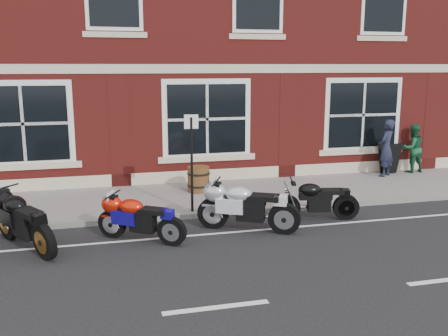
{
  "coord_description": "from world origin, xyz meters",
  "views": [
    {
      "loc": [
        -1.54,
        -9.58,
        3.49
      ],
      "look_at": [
        1.28,
        1.6,
        1.11
      ],
      "focal_mm": 40.0,
      "sensor_mm": 36.0,
      "label": 1
    }
  ],
  "objects_px": {
    "moto_sport_black": "(24,218)",
    "moto_sport_silver": "(246,205)",
    "barrel_planter": "(199,179)",
    "parking_sign": "(192,156)",
    "a_board_sign": "(389,158)",
    "pedestrian_right": "(412,148)",
    "moto_sport_red": "(140,217)",
    "moto_naked_black": "(315,198)",
    "pedestrian_left": "(386,148)"
  },
  "relations": [
    {
      "from": "moto_sport_black",
      "to": "parking_sign",
      "type": "relative_size",
      "value": 0.89
    },
    {
      "from": "moto_naked_black",
      "to": "a_board_sign",
      "type": "distance_m",
      "value": 5.5
    },
    {
      "from": "pedestrian_right",
      "to": "a_board_sign",
      "type": "relative_size",
      "value": 1.54
    },
    {
      "from": "moto_sport_red",
      "to": "pedestrian_right",
      "type": "bearing_deg",
      "value": -31.4
    },
    {
      "from": "pedestrian_left",
      "to": "a_board_sign",
      "type": "relative_size",
      "value": 1.75
    },
    {
      "from": "moto_sport_red",
      "to": "barrel_planter",
      "type": "relative_size",
      "value": 2.45
    },
    {
      "from": "moto_sport_black",
      "to": "parking_sign",
      "type": "height_order",
      "value": "parking_sign"
    },
    {
      "from": "moto_sport_black",
      "to": "parking_sign",
      "type": "bearing_deg",
      "value": -12.25
    },
    {
      "from": "moto_sport_black",
      "to": "a_board_sign",
      "type": "bearing_deg",
      "value": -11.16
    },
    {
      "from": "moto_naked_black",
      "to": "pedestrian_right",
      "type": "xyz_separation_m",
      "value": [
        4.97,
        3.59,
        0.39
      ]
    },
    {
      "from": "moto_naked_black",
      "to": "a_board_sign",
      "type": "relative_size",
      "value": 1.92
    },
    {
      "from": "barrel_planter",
      "to": "moto_sport_silver",
      "type": "bearing_deg",
      "value": -82.45
    },
    {
      "from": "moto_naked_black",
      "to": "pedestrian_left",
      "type": "xyz_separation_m",
      "value": [
        3.81,
        3.25,
        0.5
      ]
    },
    {
      "from": "moto_naked_black",
      "to": "pedestrian_left",
      "type": "height_order",
      "value": "pedestrian_left"
    },
    {
      "from": "pedestrian_left",
      "to": "barrel_planter",
      "type": "bearing_deg",
      "value": -32.44
    },
    {
      "from": "moto_sport_black",
      "to": "a_board_sign",
      "type": "relative_size",
      "value": 2.02
    },
    {
      "from": "barrel_planter",
      "to": "a_board_sign",
      "type": "bearing_deg",
      "value": 7.39
    },
    {
      "from": "moto_sport_silver",
      "to": "parking_sign",
      "type": "xyz_separation_m",
      "value": [
        -0.93,
        1.31,
        0.86
      ]
    },
    {
      "from": "pedestrian_right",
      "to": "barrel_planter",
      "type": "distance_m",
      "value": 7.2
    },
    {
      "from": "moto_sport_black",
      "to": "pedestrian_left",
      "type": "height_order",
      "value": "pedestrian_left"
    },
    {
      "from": "moto_sport_black",
      "to": "parking_sign",
      "type": "xyz_separation_m",
      "value": [
        3.52,
        1.25,
        0.84
      ]
    },
    {
      "from": "pedestrian_left",
      "to": "parking_sign",
      "type": "height_order",
      "value": "parking_sign"
    },
    {
      "from": "moto_sport_red",
      "to": "pedestrian_right",
      "type": "xyz_separation_m",
      "value": [
        8.98,
        4.06,
        0.39
      ]
    },
    {
      "from": "moto_sport_red",
      "to": "moto_sport_black",
      "type": "xyz_separation_m",
      "value": [
        -2.19,
        0.16,
        0.09
      ]
    },
    {
      "from": "pedestrian_right",
      "to": "parking_sign",
      "type": "relative_size",
      "value": 0.68
    },
    {
      "from": "moto_naked_black",
      "to": "a_board_sign",
      "type": "height_order",
      "value": "a_board_sign"
    },
    {
      "from": "pedestrian_right",
      "to": "moto_sport_black",
      "type": "bearing_deg",
      "value": 15.79
    },
    {
      "from": "pedestrian_right",
      "to": "barrel_planter",
      "type": "xyz_separation_m",
      "value": [
        -7.14,
        -0.82,
        -0.43
      ]
    },
    {
      "from": "moto_sport_black",
      "to": "moto_naked_black",
      "type": "height_order",
      "value": "moto_sport_black"
    },
    {
      "from": "a_board_sign",
      "to": "barrel_planter",
      "type": "relative_size",
      "value": 1.46
    },
    {
      "from": "pedestrian_left",
      "to": "pedestrian_right",
      "type": "distance_m",
      "value": 1.21
    },
    {
      "from": "moto_sport_black",
      "to": "moto_sport_silver",
      "type": "bearing_deg",
      "value": -32.53
    },
    {
      "from": "moto_sport_silver",
      "to": "parking_sign",
      "type": "distance_m",
      "value": 1.82
    },
    {
      "from": "moto_sport_silver",
      "to": "parking_sign",
      "type": "height_order",
      "value": "parking_sign"
    },
    {
      "from": "moto_sport_red",
      "to": "barrel_planter",
      "type": "xyz_separation_m",
      "value": [
        1.84,
        3.24,
        -0.04
      ]
    },
    {
      "from": "moto_naked_black",
      "to": "parking_sign",
      "type": "distance_m",
      "value": 2.99
    },
    {
      "from": "moto_sport_black",
      "to": "a_board_sign",
      "type": "distance_m",
      "value": 11.07
    },
    {
      "from": "moto_sport_black",
      "to": "moto_naked_black",
      "type": "bearing_deg",
      "value": -28.92
    },
    {
      "from": "moto_sport_black",
      "to": "moto_sport_silver",
      "type": "distance_m",
      "value": 4.45
    },
    {
      "from": "pedestrian_right",
      "to": "parking_sign",
      "type": "height_order",
      "value": "parking_sign"
    },
    {
      "from": "moto_sport_black",
      "to": "barrel_planter",
      "type": "xyz_separation_m",
      "value": [
        4.04,
        3.08,
        -0.13
      ]
    },
    {
      "from": "moto_sport_red",
      "to": "moto_sport_black",
      "type": "bearing_deg",
      "value": 120.16
    },
    {
      "from": "barrel_planter",
      "to": "parking_sign",
      "type": "distance_m",
      "value": 2.14
    },
    {
      "from": "a_board_sign",
      "to": "parking_sign",
      "type": "relative_size",
      "value": 0.44
    },
    {
      "from": "moto_naked_black",
      "to": "barrel_planter",
      "type": "bearing_deg",
      "value": 50.39
    },
    {
      "from": "moto_naked_black",
      "to": "pedestrian_right",
      "type": "distance_m",
      "value": 6.14
    },
    {
      "from": "moto_sport_silver",
      "to": "barrel_planter",
      "type": "height_order",
      "value": "moto_sport_silver"
    },
    {
      "from": "moto_sport_black",
      "to": "barrel_planter",
      "type": "bearing_deg",
      "value": 5.55
    },
    {
      "from": "moto_sport_silver",
      "to": "moto_sport_red",
      "type": "bearing_deg",
      "value": 120.94
    },
    {
      "from": "a_board_sign",
      "to": "barrel_planter",
      "type": "height_order",
      "value": "a_board_sign"
    }
  ]
}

